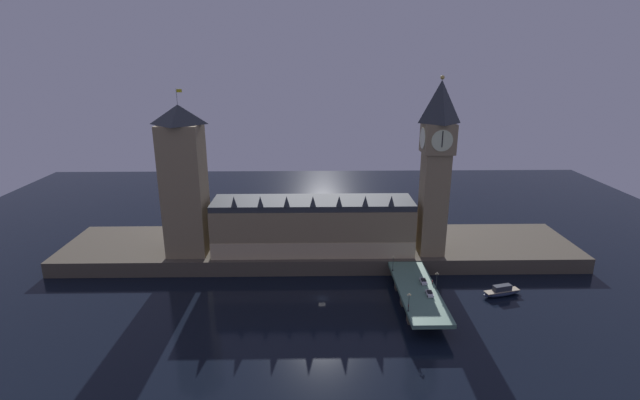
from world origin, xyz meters
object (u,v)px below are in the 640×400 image
(car_southbound_trail, at_px, (423,281))
(car_southbound_lead, at_px, (430,293))
(pedestrian_mid_walk, at_px, (432,282))
(street_lamp_mid, at_px, (437,279))
(clock_tower, at_px, (436,164))
(street_lamp_far, at_px, (393,262))
(victoria_tower, at_px, (184,181))
(pedestrian_near_rail, at_px, (409,306))
(street_lamp_near, at_px, (409,300))
(boat_downstream, at_px, (502,292))

(car_southbound_trail, bearing_deg, car_southbound_lead, -90.00)
(pedestrian_mid_walk, distance_m, street_lamp_mid, 4.91)
(clock_tower, relative_size, car_southbound_trail, 16.07)
(car_southbound_trail, bearing_deg, street_lamp_far, 132.45)
(victoria_tower, distance_m, pedestrian_mid_walk, 103.01)
(clock_tower, distance_m, pedestrian_near_rail, 60.48)
(pedestrian_near_rail, xyz_separation_m, street_lamp_far, (-0.40, 27.65, 3.03))
(pedestrian_near_rail, relative_size, street_lamp_near, 0.25)
(clock_tower, distance_m, victoria_tower, 99.92)
(clock_tower, relative_size, street_lamp_far, 11.48)
(street_lamp_mid, bearing_deg, car_southbound_lead, -127.41)
(victoria_tower, relative_size, street_lamp_far, 10.71)
(street_lamp_mid, bearing_deg, clock_tower, 80.15)
(pedestrian_near_rail, relative_size, street_lamp_mid, 0.25)
(boat_downstream, bearing_deg, pedestrian_mid_walk, -175.07)
(car_southbound_lead, bearing_deg, clock_tower, 76.16)
(pedestrian_near_rail, bearing_deg, car_southbound_trail, 62.91)
(clock_tower, xyz_separation_m, car_southbound_trail, (-8.83, -26.91, -37.22))
(clock_tower, xyz_separation_m, car_southbound_lead, (-8.83, -35.85, -37.24))
(victoria_tower, height_order, street_lamp_near, victoria_tower)
(street_lamp_mid, relative_size, street_lamp_far, 1.04)
(car_southbound_lead, relative_size, street_lamp_near, 0.69)
(victoria_tower, xyz_separation_m, street_lamp_mid, (94.14, -34.38, -26.51))
(street_lamp_mid, bearing_deg, boat_downstream, 12.94)
(car_southbound_trail, relative_size, pedestrian_mid_walk, 2.75)
(street_lamp_near, bearing_deg, street_lamp_far, 90.00)
(clock_tower, height_order, street_lamp_far, clock_tower)
(clock_tower, height_order, street_lamp_near, clock_tower)
(street_lamp_near, bearing_deg, pedestrian_near_rail, 77.41)
(car_southbound_trail, height_order, street_lamp_mid, street_lamp_mid)
(car_southbound_trail, relative_size, street_lamp_near, 0.69)
(pedestrian_near_rail, relative_size, street_lamp_far, 0.26)
(car_southbound_trail, xyz_separation_m, pedestrian_near_rail, (-8.93, -17.45, 0.14))
(victoria_tower, relative_size, street_lamp_near, 10.40)
(street_lamp_far, xyz_separation_m, boat_downstream, (38.84, -8.71, -8.42))
(car_southbound_trail, bearing_deg, street_lamp_near, -115.85)
(street_lamp_near, bearing_deg, victoria_tower, 148.91)
(clock_tower, height_order, street_lamp_mid, clock_tower)
(clock_tower, xyz_separation_m, street_lamp_near, (-18.16, -46.16, -33.94))
(car_southbound_trail, distance_m, boat_downstream, 30.02)
(victoria_tower, relative_size, car_southbound_trail, 14.99)
(car_southbound_lead, xyz_separation_m, boat_downstream, (29.52, 10.42, -5.23))
(clock_tower, relative_size, pedestrian_near_rail, 43.85)
(pedestrian_mid_walk, xyz_separation_m, boat_downstream, (26.54, 2.29, -5.38))
(car_southbound_lead, height_order, street_lamp_far, street_lamp_far)
(pedestrian_near_rail, bearing_deg, boat_downstream, 26.22)
(victoria_tower, distance_m, street_lamp_mid, 103.67)
(street_lamp_near, bearing_deg, street_lamp_mid, 49.21)
(clock_tower, bearing_deg, street_lamp_near, -111.47)
(street_lamp_mid, relative_size, boat_downstream, 0.41)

